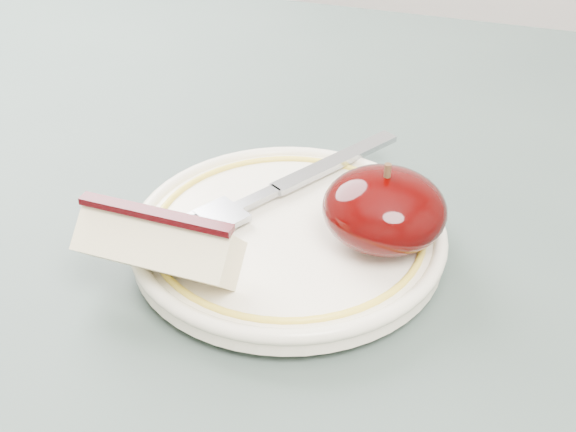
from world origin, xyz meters
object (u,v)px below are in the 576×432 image
(table, at_px, (273,402))
(apple_half, at_px, (384,209))
(plate, at_px, (288,235))
(fork, at_px, (274,191))

(table, bearing_deg, apple_half, 41.63)
(plate, bearing_deg, table, -86.11)
(fork, bearing_deg, plate, -116.26)
(plate, distance_m, apple_half, 0.06)
(plate, bearing_deg, apple_half, 6.00)
(plate, xyz_separation_m, apple_half, (0.06, 0.01, 0.03))
(table, distance_m, fork, 0.13)
(table, height_order, plate, plate)
(plate, relative_size, apple_half, 2.64)
(table, height_order, apple_half, apple_half)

